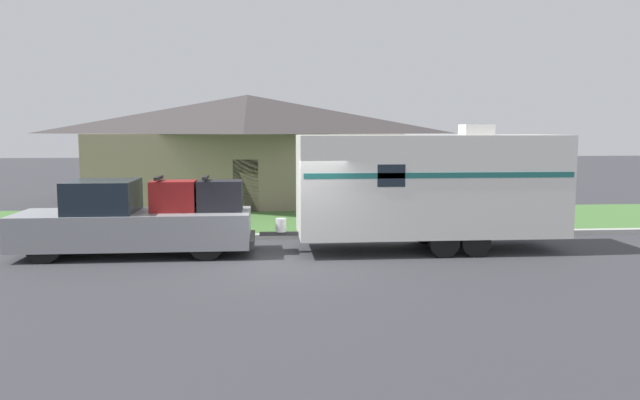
% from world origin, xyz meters
% --- Properties ---
extents(ground_plane, '(120.00, 120.00, 0.00)m').
position_xyz_m(ground_plane, '(0.00, 0.00, 0.00)').
color(ground_plane, '#38383D').
extents(curb_strip, '(80.00, 0.30, 0.14)m').
position_xyz_m(curb_strip, '(0.00, 3.75, 0.07)').
color(curb_strip, '#ADADA8').
rests_on(curb_strip, ground_plane).
extents(lawn_strip, '(80.00, 7.00, 0.03)m').
position_xyz_m(lawn_strip, '(0.00, 7.40, 0.01)').
color(lawn_strip, '#477538').
rests_on(lawn_strip, ground_plane).
extents(house_across_street, '(13.68, 8.50, 4.82)m').
position_xyz_m(house_across_street, '(-1.55, 13.72, 2.50)').
color(house_across_street, gray).
rests_on(house_across_street, ground_plane).
extents(pickup_truck, '(6.09, 2.01, 2.06)m').
position_xyz_m(pickup_truck, '(-4.14, 1.60, 0.90)').
color(pickup_truck, black).
rests_on(pickup_truck, ground_plane).
extents(travel_trailer, '(8.11, 2.34, 3.40)m').
position_xyz_m(travel_trailer, '(3.63, 1.60, 1.78)').
color(travel_trailer, black).
rests_on(travel_trailer, ground_plane).
extents(mailbox, '(0.48, 0.20, 1.23)m').
position_xyz_m(mailbox, '(-5.04, 4.48, 0.95)').
color(mailbox, brown).
rests_on(mailbox, ground_plane).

